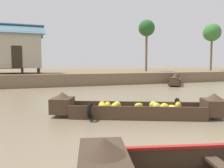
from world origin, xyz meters
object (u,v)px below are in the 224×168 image
(palm_tree_mid, at_px, (147,29))
(banana_boat, at_px, (136,109))
(palm_tree_near, at_px, (212,33))
(stilt_house_mid_left, at_px, (3,53))
(stilt_house_mid_right, at_px, (17,50))
(fishing_skiff_distant, at_px, (175,81))

(palm_tree_mid, bearing_deg, banana_boat, -120.29)
(banana_boat, height_order, palm_tree_mid, palm_tree_mid)
(palm_tree_near, relative_size, palm_tree_mid, 1.00)
(stilt_house_mid_left, xyz_separation_m, stilt_house_mid_right, (1.19, -0.74, 0.26))
(fishing_skiff_distant, relative_size, stilt_house_mid_left, 0.95)
(fishing_skiff_distant, distance_m, stilt_house_mid_right, 13.83)
(banana_boat, relative_size, stilt_house_mid_right, 1.25)
(fishing_skiff_distant, xyz_separation_m, stilt_house_mid_right, (-12.73, 4.70, 2.67))
(stilt_house_mid_left, bearing_deg, banana_boat, -70.55)
(fishing_skiff_distant, height_order, stilt_house_mid_right, stilt_house_mid_right)
(stilt_house_mid_left, xyz_separation_m, palm_tree_mid, (14.67, 0.98, 2.97))
(banana_boat, xyz_separation_m, fishing_skiff_distant, (8.60, 9.61, 0.07))
(stilt_house_mid_left, height_order, palm_tree_mid, palm_tree_mid)
(palm_tree_near, bearing_deg, stilt_house_mid_right, -177.65)
(banana_boat, height_order, fishing_skiff_distant, fishing_skiff_distant)
(fishing_skiff_distant, height_order, palm_tree_mid, palm_tree_mid)
(banana_boat, bearing_deg, palm_tree_mid, 59.71)
(banana_boat, bearing_deg, stilt_house_mid_left, 109.45)
(banana_boat, distance_m, stilt_house_mid_right, 15.14)
(banana_boat, bearing_deg, fishing_skiff_distant, 48.16)
(stilt_house_mid_right, relative_size, palm_tree_mid, 0.78)
(fishing_skiff_distant, bearing_deg, banana_boat, -131.84)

